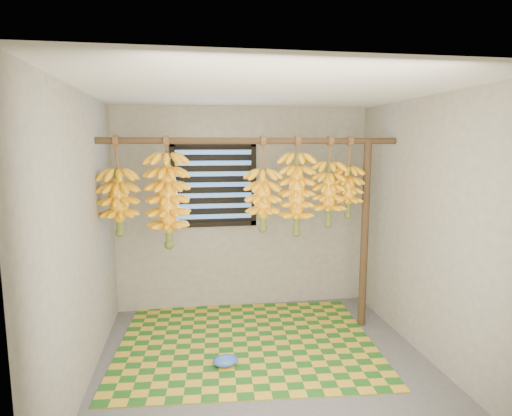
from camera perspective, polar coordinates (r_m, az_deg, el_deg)
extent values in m
cube|color=#4C4C4C|center=(4.09, 1.32, -20.32)|extent=(3.00, 3.00, 0.01)
cube|color=silver|center=(3.61, 1.45, 15.47)|extent=(3.00, 3.00, 0.01)
cube|color=slate|center=(5.13, -1.71, -0.11)|extent=(3.00, 0.01, 2.40)
cube|color=slate|center=(3.70, -22.23, -4.08)|extent=(0.01, 3.00, 2.40)
cube|color=slate|center=(4.21, 22.00, -2.63)|extent=(0.01, 3.00, 2.40)
cube|color=black|center=(5.03, -5.64, 3.13)|extent=(1.00, 0.04, 1.00)
cylinder|color=#47311D|center=(4.28, -0.33, 8.94)|extent=(3.00, 0.06, 0.06)
cylinder|color=#47311D|center=(4.72, 14.28, -3.60)|extent=(0.08, 0.08, 2.00)
cube|color=#1F591A|center=(4.49, -1.25, -17.40)|extent=(2.64, 2.18, 0.01)
ellipsoid|color=#3158B8|center=(4.05, -4.10, -19.66)|extent=(0.25, 0.19, 0.10)
cylinder|color=brown|center=(4.27, -18.09, 6.74)|extent=(0.02, 0.02, 0.33)
cylinder|color=#4C5923|center=(4.31, -17.83, 1.01)|extent=(0.07, 0.07, 0.59)
cylinder|color=brown|center=(4.23, -11.87, 7.96)|extent=(0.02, 0.02, 0.18)
cylinder|color=#4C5923|center=(4.26, -11.66, 1.23)|extent=(0.07, 0.07, 0.88)
cylinder|color=brown|center=(4.29, 0.94, 7.07)|extent=(0.02, 0.02, 0.34)
cylinder|color=#4C5923|center=(4.32, 0.93, 1.34)|extent=(0.06, 0.06, 0.58)
cylinder|color=brown|center=(4.37, 5.55, 8.08)|extent=(0.02, 0.02, 0.18)
cylinder|color=#4C5923|center=(4.39, 5.46, 2.05)|extent=(0.06, 0.06, 0.80)
cylinder|color=brown|center=(4.47, 9.85, 7.47)|extent=(0.02, 0.02, 0.27)
cylinder|color=#4C5923|center=(4.49, 9.71, 2.10)|extent=(0.06, 0.06, 0.63)
cylinder|color=brown|center=(4.54, 12.36, 7.12)|extent=(0.02, 0.02, 0.31)
cylinder|color=#4C5923|center=(4.56, 12.21, 2.38)|extent=(0.05, 0.05, 0.50)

